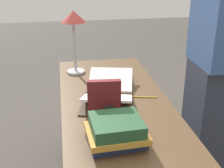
# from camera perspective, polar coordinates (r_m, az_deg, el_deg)

# --- Properties ---
(reading_desk) EXTENTS (1.45, 0.60, 0.72)m
(reading_desk) POSITION_cam_1_polar(r_m,az_deg,el_deg) (1.80, 0.50, -5.99)
(reading_desk) COLOR brown
(reading_desk) RESTS_ON ground_plane
(open_book) EXTENTS (0.59, 0.39, 0.08)m
(open_book) POSITION_cam_1_polar(r_m,az_deg,el_deg) (1.80, -0.55, -1.31)
(open_book) COLOR #38281E
(open_book) RESTS_ON reading_desk
(book_stack_tall) EXTENTS (0.23, 0.26, 0.12)m
(book_stack_tall) POSITION_cam_1_polar(r_m,az_deg,el_deg) (1.34, 0.79, -8.68)
(book_stack_tall) COLOR #1E284C
(book_stack_tall) RESTS_ON reading_desk
(book_standing_upright) EXTENTS (0.04, 0.16, 0.22)m
(book_standing_upright) POSITION_cam_1_polar(r_m,az_deg,el_deg) (1.48, -1.44, -3.30)
(book_standing_upright) COLOR maroon
(book_standing_upright) RESTS_ON reading_desk
(reading_lamp) EXTENTS (0.16, 0.16, 0.42)m
(reading_lamp) POSITION_cam_1_polar(r_m,az_deg,el_deg) (2.07, -7.02, 10.83)
(reading_lamp) COLOR #ADADB2
(reading_lamp) RESTS_ON reading_desk
(coffee_mug) EXTENTS (0.11, 0.08, 0.10)m
(coffee_mug) POSITION_cam_1_polar(r_m,az_deg,el_deg) (1.52, -0.69, -4.99)
(coffee_mug) COLOR #28282D
(coffee_mug) RESTS_ON reading_desk
(pencil) EXTENTS (0.05, 0.17, 0.01)m
(pencil) POSITION_cam_1_polar(r_m,az_deg,el_deg) (1.79, 5.47, -2.38)
(pencil) COLOR gold
(pencil) RESTS_ON reading_desk
(person_reader) EXTENTS (0.36, 0.23, 1.80)m
(person_reader) POSITION_cam_1_polar(r_m,az_deg,el_deg) (1.98, 17.96, 4.54)
(person_reader) COLOR #2D3342
(person_reader) RESTS_ON ground_plane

